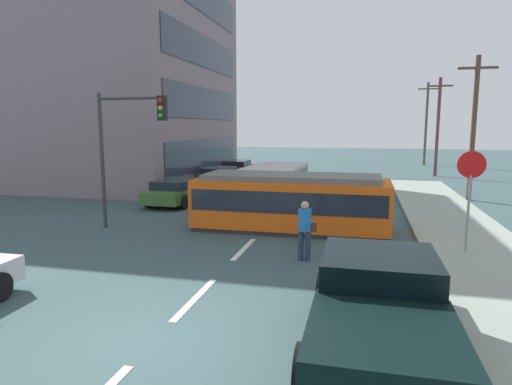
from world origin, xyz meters
name	(u,v)px	position (x,y,z in m)	size (l,w,h in m)	color
ground_plane	(271,222)	(0.00, 10.00, 0.00)	(120.00, 120.00, 0.00)	#364E50
sidewalk_curb_right	(489,263)	(6.80, 6.00, 0.07)	(3.20, 36.00, 0.14)	gray
lane_stripe_1	(195,299)	(0.00, 2.00, 0.01)	(0.16, 2.40, 0.01)	silver
lane_stripe_2	(244,249)	(0.00, 6.00, 0.01)	(0.16, 2.40, 0.01)	silver
lane_stripe_3	(291,201)	(0.00, 14.92, 0.01)	(0.16, 2.40, 0.01)	silver
lane_stripe_4	(306,185)	(0.00, 20.92, 0.01)	(0.16, 2.40, 0.01)	silver
corner_building	(85,61)	(-14.94, 20.40, 8.00)	(17.01, 14.49, 16.00)	gray
streetcar_tram	(291,201)	(0.96, 8.92, 1.04)	(6.89, 2.55, 2.01)	#E75612
city_bus	(274,182)	(-0.75, 14.35, 1.02)	(2.69, 5.26, 1.78)	#BCB5AC
pedestrian_crossing	(305,227)	(1.93, 5.30, 0.94)	(0.51, 0.36, 1.67)	#24304B
pickup_truck_parked	(379,307)	(3.77, 0.54, 0.80)	(2.30, 5.01, 1.55)	black
parked_sedan_mid	(177,191)	(-5.19, 12.88, 0.62)	(2.04, 4.29, 1.19)	#37632A
parked_sedan_far	(219,176)	(-5.18, 19.26, 0.62)	(2.02, 4.05, 1.19)	black
parked_sedan_furthest	(237,168)	(-5.68, 24.86, 0.62)	(2.13, 4.24, 1.19)	#A6191B
stop_sign	(470,180)	(6.37, 6.79, 2.19)	(0.76, 0.07, 2.88)	gray
traffic_light_mast	(127,135)	(-4.68, 7.58, 3.40)	(2.62, 0.33, 4.85)	#333333
utility_pole_mid	(474,126)	(8.67, 17.35, 3.72)	(1.80, 0.24, 7.09)	brown
utility_pole_far	(438,125)	(8.67, 28.38, 3.77)	(1.80, 0.24, 7.19)	brown
utility_pole_distant	(426,122)	(9.12, 38.42, 4.06)	(1.80, 0.24, 7.76)	brown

